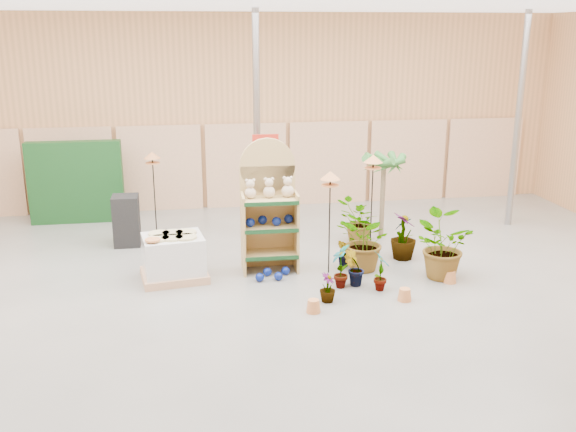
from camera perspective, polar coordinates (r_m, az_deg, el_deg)
name	(u,v)px	position (r m, az deg, el deg)	size (l,w,h in m)	color
room	(275,153)	(10.19, -1.15, 5.59)	(15.20, 12.10, 4.70)	slate
display_shelf	(268,210)	(11.22, -1.75, 0.51)	(0.98, 0.63, 2.32)	tan
teddy_bears	(270,189)	(11.01, -1.57, 2.39)	(0.85, 0.22, 0.36)	beige
gazing_balls_shelf	(270,221)	(11.13, -1.65, -0.41)	(0.85, 0.29, 0.16)	navy
gazing_balls_floor	(273,274)	(11.02, -1.36, -5.18)	(0.63, 0.39, 0.15)	navy
pallet_stack	(174,257)	(11.04, -10.13, -3.65)	(1.20, 1.05, 0.80)	tan
charcoal_planters	(126,221)	(12.96, -14.17, -0.40)	(0.50, 0.50, 1.00)	black
trellis_stock	(76,182)	(14.76, -18.32, 2.87)	(2.00, 0.30, 1.80)	#123D17
offer_sign	(266,167)	(12.34, -2.01, 4.39)	(0.50, 0.08, 2.20)	gray
bird_table_front	(330,179)	(10.82, 3.78, 3.31)	(0.34, 0.34, 1.82)	black
bird_table_right	(373,162)	(11.64, 7.58, 4.74)	(0.34, 0.34, 1.95)	black
bird_table_back	(152,158)	(13.56, -11.97, 5.10)	(0.34, 0.34, 1.69)	black
palm	(384,162)	(13.00, 8.53, 4.78)	(0.70, 0.70, 1.82)	brown
potted_plant_0	(341,266)	(10.57, 4.71, -4.43)	(0.40, 0.27, 0.75)	#316D2B
potted_plant_1	(354,268)	(10.68, 5.89, -4.65)	(0.33, 0.27, 0.61)	#316D2B
potted_plant_2	(366,241)	(11.29, 6.97, -2.24)	(0.98, 0.85, 1.08)	#316D2B
potted_plant_3	(404,236)	(12.02, 10.23, -1.75)	(0.49, 0.49, 0.88)	#316D2B
potted_plant_4	(403,234)	(12.41, 10.20, -1.56)	(0.38, 0.26, 0.72)	#316D2B
potted_plant_5	(344,253)	(11.51, 5.03, -3.31)	(0.28, 0.23, 0.52)	#316D2B
potted_plant_6	(359,222)	(12.74, 6.31, -0.49)	(0.82, 0.71, 0.91)	#316D2B
potted_plant_7	(328,288)	(10.06, 3.54, -6.38)	(0.26, 0.26, 0.46)	#316D2B
potted_plant_8	(381,271)	(10.52, 8.25, -4.83)	(0.36, 0.25, 0.69)	#316D2B
potted_plant_10	(440,246)	(11.18, 13.32, -2.63)	(1.02, 0.88, 1.13)	#316D2B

